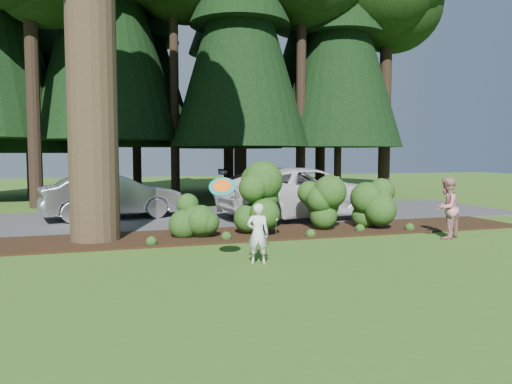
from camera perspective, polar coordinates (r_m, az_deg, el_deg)
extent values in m
plane|color=#395919|center=(11.21, 6.49, -7.30)|extent=(80.00, 80.00, 0.00)
cube|color=black|center=(14.19, 1.14, -4.69)|extent=(16.00, 2.50, 0.05)
cube|color=#38383A|center=(18.23, -3.13, -2.70)|extent=(22.00, 6.00, 0.03)
cylinder|color=#2E2217|center=(13.93, -18.45, 19.72)|extent=(1.24, 1.24, 12.00)
sphere|color=#173D12|center=(13.55, -6.84, -2.44)|extent=(1.08, 1.08, 1.08)
cylinder|color=black|center=(13.62, -6.82, -4.57)|extent=(0.08, 0.08, 0.30)
sphere|color=#173D12|center=(13.77, 0.69, -1.15)|extent=(1.35, 1.35, 1.35)
cylinder|color=black|center=(13.87, 0.68, -4.38)|extent=(0.08, 0.08, 0.30)
sphere|color=#173D12|center=(14.72, 7.00, -1.25)|extent=(1.26, 1.26, 1.26)
cylinder|color=black|center=(14.80, 6.97, -3.86)|extent=(0.08, 0.08, 0.30)
sphere|color=#173D12|center=(15.38, 13.42, -1.51)|extent=(1.17, 1.17, 1.17)
cylinder|color=black|center=(15.45, 13.38, -3.59)|extent=(0.08, 0.08, 0.30)
cylinder|color=#173D12|center=(13.17, -0.16, -4.41)|extent=(0.01, 0.01, 0.50)
sphere|color=white|center=(13.13, -0.16, -3.24)|extent=(0.09, 0.09, 0.09)
cylinder|color=#173D12|center=(13.26, 1.08, -4.35)|extent=(0.01, 0.01, 0.50)
sphere|color=white|center=(13.22, 1.08, -3.19)|extent=(0.09, 0.09, 0.09)
cylinder|color=#173D12|center=(13.36, 2.31, -4.29)|extent=(0.01, 0.01, 0.50)
sphere|color=white|center=(13.32, 2.31, -3.14)|extent=(0.09, 0.09, 0.09)
cylinder|color=black|center=(24.76, -23.58, 9.34)|extent=(0.50, 0.50, 9.10)
cylinder|color=black|center=(25.21, -16.59, 11.03)|extent=(0.50, 0.50, 10.50)
cone|color=black|center=(25.73, -16.74, 17.67)|extent=(6.60, 6.60, 11.25)
cylinder|color=black|center=(23.87, -9.16, 9.42)|extent=(0.50, 0.50, 8.75)
cylinder|color=black|center=(25.58, -2.72, 11.89)|extent=(0.50, 0.50, 11.20)
cone|color=black|center=(26.19, -2.75, 18.85)|extent=(7.04, 7.04, 12.00)
cylinder|color=black|center=(27.34, 2.92, 9.57)|extent=(0.50, 0.50, 9.45)
cylinder|color=black|center=(27.03, 9.13, 11.07)|extent=(0.50, 0.50, 10.85)
cone|color=black|center=(27.56, 9.21, 17.48)|extent=(6.82, 6.82, 11.62)
cylinder|color=black|center=(29.89, 11.72, 9.38)|extent=(0.50, 0.50, 9.80)
sphere|color=black|center=(31.01, 11.91, 20.53)|extent=(6.16, 6.16, 6.16)
cylinder|color=black|center=(28.93, -24.80, 10.63)|extent=(0.50, 0.50, 11.20)
cone|color=black|center=(29.47, -25.01, 16.81)|extent=(7.04, 7.04, 12.00)
cylinder|color=black|center=(28.25, -13.59, 10.35)|extent=(0.50, 0.50, 10.50)
cone|color=black|center=(28.72, -13.71, 16.31)|extent=(6.60, 6.60, 11.25)
cylinder|color=black|center=(30.32, -2.14, 11.39)|extent=(0.50, 0.50, 11.90)
cone|color=black|center=(30.92, -2.16, 17.65)|extent=(7.48, 7.48, 12.75)
cylinder|color=black|center=(31.46, 7.05, 9.50)|extent=(0.50, 0.50, 10.15)
cone|color=black|center=(31.85, 7.10, 14.71)|extent=(6.38, 6.38, 10.88)
cone|color=black|center=(32.61, 7.16, 20.48)|extent=(4.64, 4.64, 6.53)
imported|color=#A7A7AB|center=(17.95, -16.11, -0.42)|extent=(4.95, 2.47, 1.56)
imported|color=silver|center=(17.40, 5.89, -0.11)|extent=(6.61, 3.65, 1.75)
imported|color=black|center=(21.25, 3.29, 0.59)|extent=(6.05, 3.55, 1.65)
imported|color=silver|center=(10.26, 0.22, -4.79)|extent=(0.53, 0.42, 1.26)
imported|color=#A4152B|center=(14.27, 20.97, -1.71)|extent=(0.99, 0.92, 1.64)
cylinder|color=#177F78|center=(9.83, -3.89, 0.60)|extent=(0.59, 0.43, 0.46)
cylinder|color=#FF5B15|center=(9.83, -3.89, 0.69)|extent=(0.41, 0.30, 0.32)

